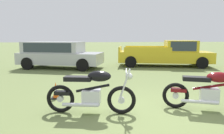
# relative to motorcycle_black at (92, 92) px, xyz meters

# --- Properties ---
(ground_plane) EXTENTS (120.00, 120.00, 0.00)m
(ground_plane) POSITION_rel_motorcycle_black_xyz_m (1.34, -0.15, -0.49)
(ground_plane) COLOR olive
(motorcycle_black) EXTENTS (2.01, 0.69, 1.02)m
(motorcycle_black) POSITION_rel_motorcycle_black_xyz_m (0.00, 0.00, 0.00)
(motorcycle_black) COLOR black
(motorcycle_black) RESTS_ON ground
(motorcycle_maroon) EXTENTS (1.97, 1.00, 1.02)m
(motorcycle_maroon) POSITION_rel_motorcycle_black_xyz_m (2.71, -0.12, -0.01)
(motorcycle_maroon) COLOR black
(motorcycle_maroon) RESTS_ON ground
(car_silver) EXTENTS (4.72, 2.94, 1.43)m
(car_silver) POSITION_rel_motorcycle_black_xyz_m (-1.75, 7.22, 0.35)
(car_silver) COLOR #B2B5BA
(car_silver) RESTS_ON ground
(pickup_truck_yellow) EXTENTS (5.48, 2.91, 1.49)m
(pickup_truck_yellow) POSITION_rel_motorcycle_black_xyz_m (4.57, 7.34, 0.26)
(pickup_truck_yellow) COLOR gold
(pickup_truck_yellow) RESTS_ON ground
(traffic_cone) EXTENTS (0.25, 0.25, 0.46)m
(traffic_cone) POSITION_rel_motorcycle_black_xyz_m (-0.98, 1.29, -0.28)
(traffic_cone) COLOR #EA590F
(traffic_cone) RESTS_ON ground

